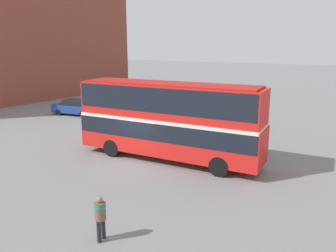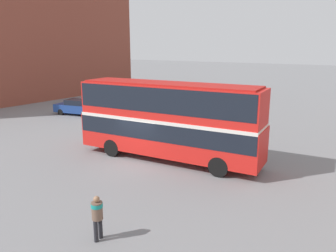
# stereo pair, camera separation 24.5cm
# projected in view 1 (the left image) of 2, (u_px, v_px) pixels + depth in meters

# --- Properties ---
(ground_plane) EXTENTS (240.00, 240.00, 0.00)m
(ground_plane) POSITION_uv_depth(u_px,v_px,m) (134.00, 164.00, 19.26)
(ground_plane) COLOR slate
(building_row_left) EXTENTS (8.34, 32.43, 15.18)m
(building_row_left) POSITION_uv_depth(u_px,v_px,m) (20.00, 39.00, 41.52)
(building_row_left) COLOR brown
(building_row_left) RESTS_ON ground_plane
(double_decker_bus) EXTENTS (11.50, 3.67, 4.67)m
(double_decker_bus) POSITION_uv_depth(u_px,v_px,m) (168.00, 116.00, 19.33)
(double_decker_bus) COLOR red
(double_decker_bus) RESTS_ON ground_plane
(pedestrian_foreground) EXTENTS (0.47, 0.47, 1.68)m
(pedestrian_foreground) POSITION_uv_depth(u_px,v_px,m) (100.00, 214.00, 11.40)
(pedestrian_foreground) COLOR #232328
(pedestrian_foreground) RESTS_ON ground_plane
(parked_car_kerb_near) EXTENTS (4.82, 2.74, 1.55)m
(parked_car_kerb_near) POSITION_uv_depth(u_px,v_px,m) (75.00, 107.00, 32.79)
(parked_car_kerb_near) COLOR navy
(parked_car_kerb_near) RESTS_ON ground_plane
(parked_car_kerb_far) EXTENTS (4.29, 2.46, 1.56)m
(parked_car_kerb_far) POSITION_uv_depth(u_px,v_px,m) (139.00, 97.00, 39.04)
(parked_car_kerb_far) COLOR silver
(parked_car_kerb_far) RESTS_ON ground_plane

